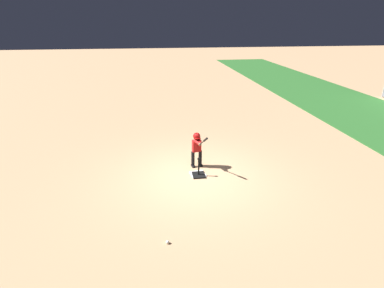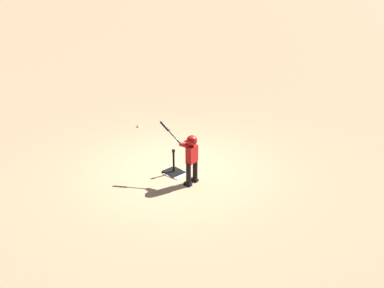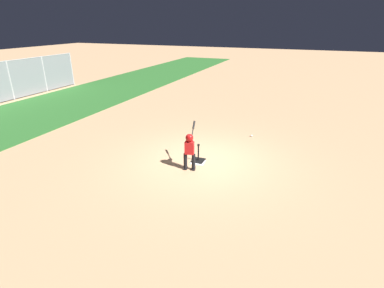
# 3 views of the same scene
# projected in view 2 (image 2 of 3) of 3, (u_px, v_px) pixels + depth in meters

# --- Properties ---
(ground_plane) EXTENTS (90.00, 90.00, 0.00)m
(ground_plane) POSITION_uv_depth(u_px,v_px,m) (175.00, 170.00, 10.57)
(ground_plane) COLOR tan
(home_plate) EXTENTS (0.51, 0.51, 0.02)m
(home_plate) POSITION_uv_depth(u_px,v_px,m) (176.00, 173.00, 10.40)
(home_plate) COLOR white
(home_plate) RESTS_ON ground_plane
(batting_tee) EXTENTS (0.42, 0.38, 0.59)m
(batting_tee) POSITION_uv_depth(u_px,v_px,m) (174.00, 170.00, 10.42)
(batting_tee) COLOR black
(batting_tee) RESTS_ON ground_plane
(batter_child) EXTENTS (0.97, 0.39, 1.31)m
(batter_child) POSITION_uv_depth(u_px,v_px,m) (190.00, 153.00, 9.71)
(batter_child) COLOR black
(batter_child) RESTS_ON ground_plane
(baseball) EXTENTS (0.07, 0.07, 0.07)m
(baseball) POSITION_uv_depth(u_px,v_px,m) (138.00, 126.00, 13.07)
(baseball) COLOR white
(baseball) RESTS_ON ground_plane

